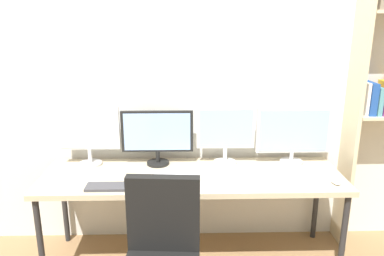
{
  "coord_description": "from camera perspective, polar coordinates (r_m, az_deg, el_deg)",
  "views": [
    {
      "loc": [
        -0.07,
        -2.08,
        1.9
      ],
      "look_at": [
        0.0,
        0.65,
        1.09
      ],
      "focal_mm": 35.81,
      "sensor_mm": 36.0,
      "label": 1
    }
  ],
  "objects": [
    {
      "name": "wall_back",
      "position": [
        3.16,
        -0.17,
        5.56
      ],
      "size": [
        4.67,
        0.1,
        2.6
      ],
      "color": "silver",
      "rests_on": "ground_plane"
    },
    {
      "name": "desk",
      "position": [
        2.94,
        0.03,
        -7.77
      ],
      "size": [
        2.27,
        0.68,
        0.74
      ],
      "color": "tan",
      "rests_on": "ground_plane"
    },
    {
      "name": "monitor_far_left",
      "position": [
        3.12,
        -15.21,
        -0.58
      ],
      "size": [
        0.49,
        0.18,
        0.48
      ],
      "color": "silver",
      "rests_on": "desk"
    },
    {
      "name": "monitor_center_left",
      "position": [
        3.04,
        -5.19,
        -0.98
      ],
      "size": [
        0.57,
        0.18,
        0.44
      ],
      "color": "black",
      "rests_on": "desk"
    },
    {
      "name": "monitor_center_right",
      "position": [
        3.05,
        5.02,
        -0.6
      ],
      "size": [
        0.46,
        0.18,
        0.47
      ],
      "color": "silver",
      "rests_on": "desk"
    },
    {
      "name": "monitor_far_right",
      "position": [
        3.16,
        14.84,
        -0.74
      ],
      "size": [
        0.59,
        0.18,
        0.46
      ],
      "color": "silver",
      "rests_on": "desk"
    },
    {
      "name": "keyboard_left",
      "position": [
        2.75,
        -11.72,
        -8.56
      ],
      "size": [
        0.37,
        0.13,
        0.02
      ],
      "primitive_type": "cube",
      "color": "#38383D",
      "rests_on": "desk"
    },
    {
      "name": "keyboard_right",
      "position": [
        2.78,
        11.9,
        -8.3
      ],
      "size": [
        0.38,
        0.13,
        0.02
      ],
      "primitive_type": "cube",
      "color": "silver",
      "rests_on": "desk"
    },
    {
      "name": "computer_mouse",
      "position": [
        2.94,
        20.62,
        -7.49
      ],
      "size": [
        0.06,
        0.1,
        0.03
      ],
      "primitive_type": "ellipsoid",
      "color": "silver",
      "rests_on": "desk"
    },
    {
      "name": "laptop_closed",
      "position": [
        2.88,
        -2.4,
        -7.03
      ],
      "size": [
        0.37,
        0.29,
        0.02
      ],
      "primitive_type": "cube",
      "rotation": [
        0.0,
        0.0,
        0.26
      ],
      "color": "silver",
      "rests_on": "desk"
    },
    {
      "name": "coffee_mug",
      "position": [
        2.66,
        -4.95,
        -8.31
      ],
      "size": [
        0.11,
        0.08,
        0.09
      ],
      "color": "white",
      "rests_on": "desk"
    }
  ]
}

